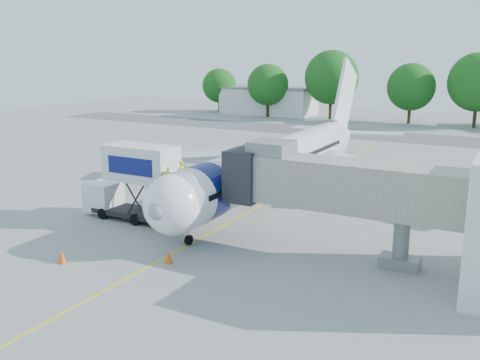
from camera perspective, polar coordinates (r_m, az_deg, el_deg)
The scene contains 15 objects.
ground at distance 41.85m, azimuth 1.83°, elevation -2.95°, with size 160.00×160.00×0.00m, color gray.
guidance_line at distance 41.85m, azimuth 1.83°, elevation -2.94°, with size 0.15×70.00×0.01m, color yellow.
taxiway_strip at distance 80.78m, azimuth 15.50°, elevation 4.52°, with size 120.00×10.00×0.01m, color #59595B.
aircraft at distance 44.75m, azimuth 4.25°, elevation 1.99°, with size 34.17×37.73×11.35m.
jet_bridge at distance 31.45m, azimuth 9.11°, elevation -0.43°, with size 13.90×3.20×6.60m.
catering_hiloader at distance 38.83m, azimuth -11.18°, elevation -0.28°, with size 8.50×2.44×5.50m.
ground_tug at distance 26.49m, azimuth -6.95°, elevation -11.26°, with size 3.68×2.02×1.44m.
safety_cone_a at distance 31.22m, azimuth -7.62°, elevation -8.20°, with size 0.44×0.44×0.70m.
safety_cone_b at distance 32.60m, azimuth -18.47°, elevation -7.80°, with size 0.48×0.48×0.76m.
outbuilding_left at distance 106.75m, azimuth 3.05°, elevation 8.46°, with size 18.40×8.40×5.30m.
tree_a at distance 110.35m, azimuth -2.22°, elevation 10.02°, with size 6.89×6.89×8.79m.
tree_b at distance 102.03m, azimuth 2.99°, elevation 10.11°, with size 7.75×7.75×9.88m.
tree_c at distance 99.01m, azimuth 9.74°, elevation 10.72°, with size 9.70×9.70×12.37m.
tree_d at distance 96.01m, azimuth 17.79°, elevation 9.42°, with size 8.01×8.01×10.21m.
tree_e at distance 94.21m, azimuth 24.06°, elevation 9.51°, with size 9.41×9.41×11.99m.
Camera 1 is at (18.12, -35.85, 11.75)m, focal length 40.00 mm.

